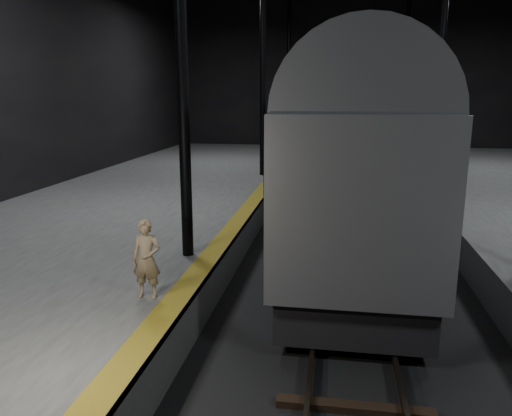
# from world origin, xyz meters

# --- Properties ---
(ground) EXTENTS (44.00, 44.00, 0.00)m
(ground) POSITION_xyz_m (0.00, 0.00, 0.00)
(ground) COLOR black
(ground) RESTS_ON ground
(platform_left) EXTENTS (9.00, 43.80, 1.00)m
(platform_left) POSITION_xyz_m (-7.50, 0.00, 0.50)
(platform_left) COLOR #4C4C49
(platform_left) RESTS_ON ground
(tactile_strip) EXTENTS (0.50, 43.80, 0.01)m
(tactile_strip) POSITION_xyz_m (-3.25, 0.00, 1.00)
(tactile_strip) COLOR olive
(tactile_strip) RESTS_ON platform_left
(track) EXTENTS (2.40, 43.00, 0.24)m
(track) POSITION_xyz_m (0.00, 0.00, 0.07)
(track) COLOR #3F3328
(track) RESTS_ON ground
(train) EXTENTS (3.25, 21.72, 5.80)m
(train) POSITION_xyz_m (-0.00, 3.96, 3.24)
(train) COLOR #9B9DA3
(train) RESTS_ON ground
(woman) EXTENTS (0.55, 0.36, 1.50)m
(woman) POSITION_xyz_m (-3.80, -6.56, 1.75)
(woman) COLOR #99815E
(woman) RESTS_ON platform_left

